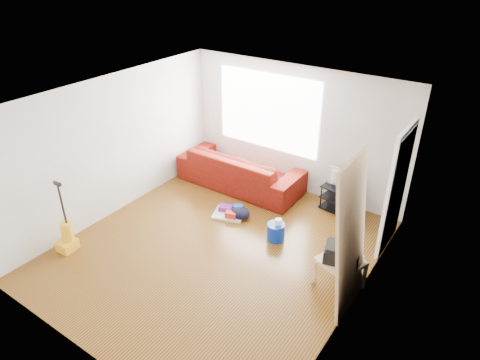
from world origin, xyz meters
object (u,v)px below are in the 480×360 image
Objects in this scene: side_table at (341,264)px; bucket at (275,239)px; vacuum at (67,237)px; sofa at (240,186)px; tv_stand at (340,199)px; cleaning_tray at (230,212)px; backpack at (240,218)px.

side_table is 2.37× the size of bucket.
vacuum is at bearing -141.06° from bucket.
side_table reaches higher than sofa.
side_table is 0.58× the size of vacuum.
cleaning_tray is (-1.59, -1.28, -0.19)m from tv_stand.
backpack is 2.94m from vacuum.
sofa is 3.47× the size of tv_stand.
sofa is at bearing 114.95° from cleaning_tray.
sofa reaches higher than bucket.
sofa is at bearing 118.98° from backpack.
tv_stand is 1.88m from backpack.
tv_stand is (2.06, 0.27, 0.25)m from sofa.
side_table is at bearing -14.18° from cleaning_tray.
cleaning_tray is at bearing -176.88° from backpack.
sofa is 2.10× the size of vacuum.
side_table is at bearing 150.46° from sofa.
backpack is (0.67, -0.98, 0.00)m from sofa.
vacuum is at bearing -156.77° from side_table.
cleaning_tray reaches higher than backpack.
cleaning_tray is (-1.06, 0.16, 0.06)m from bucket.
tv_stand is at bearing 42.94° from vacuum.
cleaning_tray is at bearing 171.47° from bucket.
vacuum reaches higher than bucket.
sofa is 6.85× the size of backpack.
sofa is 2.09m from tv_stand.
tv_stand is 1.97× the size of backpack.
sofa is at bearing -164.63° from tv_stand.
bucket is 0.45× the size of cleaning_tray.
vacuum is (-1.12, -3.30, 0.23)m from sofa.
backpack is (-1.39, -1.25, -0.25)m from tv_stand.
side_table reaches higher than cleaning_tray.
vacuum is at bearing -123.73° from tv_stand.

